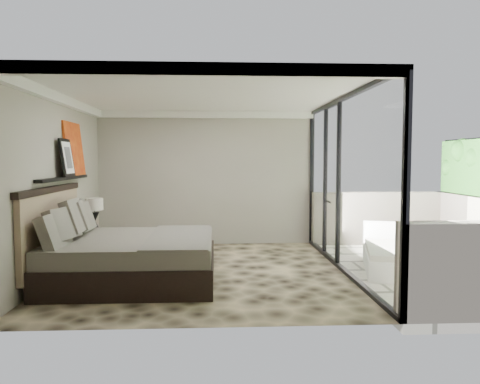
{
  "coord_description": "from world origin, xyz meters",
  "views": [
    {
      "loc": [
        0.21,
        -7.39,
        1.8
      ],
      "look_at": [
        0.61,
        0.4,
        1.25
      ],
      "focal_mm": 35.0,
      "sensor_mm": 36.0,
      "label": 1
    }
  ],
  "objects_px": {
    "lounger": "(393,257)",
    "bed": "(127,255)",
    "nightstand": "(98,243)",
    "ottoman": "(407,239)",
    "table_lamp": "(94,210)"
  },
  "relations": [
    {
      "from": "bed",
      "to": "lounger",
      "type": "relative_size",
      "value": 1.24
    },
    {
      "from": "bed",
      "to": "nightstand",
      "type": "xyz_separation_m",
      "value": [
        -0.82,
        1.6,
        -0.11
      ]
    },
    {
      "from": "lounger",
      "to": "bed",
      "type": "bearing_deg",
      "value": -158.76
    },
    {
      "from": "nightstand",
      "to": "lounger",
      "type": "relative_size",
      "value": 0.29
    },
    {
      "from": "bed",
      "to": "table_lamp",
      "type": "bearing_deg",
      "value": 118.14
    },
    {
      "from": "table_lamp",
      "to": "ottoman",
      "type": "xyz_separation_m",
      "value": [
        5.9,
        0.24,
        -0.64
      ]
    },
    {
      "from": "bed",
      "to": "table_lamp",
      "type": "distance_m",
      "value": 1.93
    },
    {
      "from": "bed",
      "to": "lounger",
      "type": "distance_m",
      "value": 4.23
    },
    {
      "from": "bed",
      "to": "nightstand",
      "type": "bearing_deg",
      "value": 117.13
    },
    {
      "from": "nightstand",
      "to": "ottoman",
      "type": "bearing_deg",
      "value": 13.83
    },
    {
      "from": "ottoman",
      "to": "bed",
      "type": "bearing_deg",
      "value": -159.45
    },
    {
      "from": "bed",
      "to": "lounger",
      "type": "height_order",
      "value": "bed"
    },
    {
      "from": "bed",
      "to": "lounger",
      "type": "bearing_deg",
      "value": 6.24
    },
    {
      "from": "nightstand",
      "to": "table_lamp",
      "type": "xyz_separation_m",
      "value": [
        -0.06,
        0.04,
        0.61
      ]
    },
    {
      "from": "bed",
      "to": "ottoman",
      "type": "distance_m",
      "value": 5.37
    }
  ]
}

